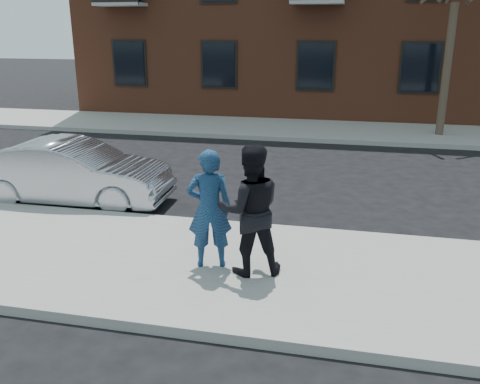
# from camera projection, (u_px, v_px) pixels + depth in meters

# --- Properties ---
(ground) EXTENTS (100.00, 100.00, 0.00)m
(ground) POSITION_uv_depth(u_px,v_px,m) (238.00, 268.00, 7.94)
(ground) COLOR black
(ground) RESTS_ON ground
(near_sidewalk) EXTENTS (50.00, 3.50, 0.15)m
(near_sidewalk) POSITION_uv_depth(u_px,v_px,m) (235.00, 271.00, 7.69)
(near_sidewalk) COLOR gray
(near_sidewalk) RESTS_ON ground
(near_curb) EXTENTS (50.00, 0.10, 0.15)m
(near_curb) POSITION_uv_depth(u_px,v_px,m) (257.00, 228.00, 9.36)
(near_curb) COLOR #999691
(near_curb) RESTS_ON ground
(far_sidewalk) EXTENTS (50.00, 3.50, 0.15)m
(far_sidewalk) POSITION_uv_depth(u_px,v_px,m) (306.00, 130.00, 18.37)
(far_sidewalk) COLOR gray
(far_sidewalk) RESTS_ON ground
(far_curb) EXTENTS (50.00, 0.10, 0.15)m
(far_curb) POSITION_uv_depth(u_px,v_px,m) (301.00, 140.00, 16.70)
(far_curb) COLOR #999691
(far_curb) RESTS_ON ground
(silver_sedan) EXTENTS (4.15, 1.57, 1.35)m
(silver_sedan) POSITION_uv_depth(u_px,v_px,m) (73.00, 173.00, 10.71)
(silver_sedan) COLOR #999BA3
(silver_sedan) RESTS_ON ground
(man_hoodie) EXTENTS (0.75, 0.59, 1.80)m
(man_hoodie) POSITION_uv_depth(u_px,v_px,m) (209.00, 209.00, 7.46)
(man_hoodie) COLOR navy
(man_hoodie) RESTS_ON near_sidewalk
(man_peacoat) EXTENTS (1.13, 1.00, 1.92)m
(man_peacoat) POSITION_uv_depth(u_px,v_px,m) (250.00, 210.00, 7.23)
(man_peacoat) COLOR black
(man_peacoat) RESTS_ON near_sidewalk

